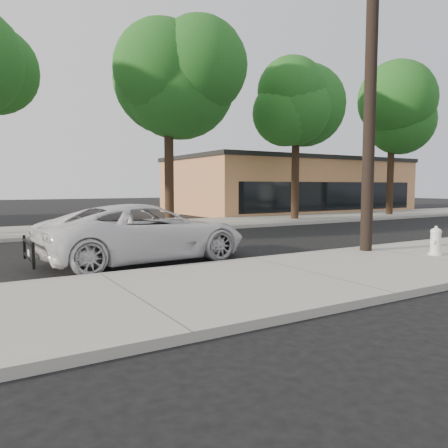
# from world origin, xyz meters

# --- Properties ---
(ground) EXTENTS (120.00, 120.00, 0.00)m
(ground) POSITION_xyz_m (0.00, 0.00, 0.00)
(ground) COLOR black
(ground) RESTS_ON ground
(near_sidewalk) EXTENTS (90.00, 4.40, 0.15)m
(near_sidewalk) POSITION_xyz_m (0.00, -4.30, 0.07)
(near_sidewalk) COLOR gray
(near_sidewalk) RESTS_ON ground
(far_sidewalk) EXTENTS (90.00, 5.00, 0.15)m
(far_sidewalk) POSITION_xyz_m (0.00, 8.50, 0.07)
(far_sidewalk) COLOR gray
(far_sidewalk) RESTS_ON ground
(curb_near) EXTENTS (90.00, 0.12, 0.16)m
(curb_near) POSITION_xyz_m (0.00, -2.10, 0.07)
(curb_near) COLOR #9E9B93
(curb_near) RESTS_ON ground
(building_main) EXTENTS (18.00, 10.00, 4.00)m
(building_main) POSITION_xyz_m (16.00, 16.00, 2.00)
(building_main) COLOR #AD7648
(building_main) RESTS_ON ground
(utility_pole) EXTENTS (1.40, 0.34, 9.00)m
(utility_pole) POSITION_xyz_m (3.60, -2.70, 4.70)
(utility_pole) COLOR black
(utility_pole) RESTS_ON near_sidewalk
(tree_c) EXTENTS (4.96, 4.80, 9.55)m
(tree_c) POSITION_xyz_m (2.22, 7.64, 6.91)
(tree_c) COLOR black
(tree_c) RESTS_ON far_sidewalk
(tree_d) EXTENTS (4.50, 4.35, 8.75)m
(tree_d) POSITION_xyz_m (10.20, 7.95, 6.37)
(tree_d) COLOR black
(tree_d) RESTS_ON far_sidewalk
(tree_e) EXTENTS (4.80, 4.65, 9.25)m
(tree_e) POSITION_xyz_m (18.21, 7.74, 6.70)
(tree_e) COLOR black
(tree_e) RESTS_ON far_sidewalk
(police_cruiser) EXTENTS (5.79, 3.05, 1.55)m
(police_cruiser) POSITION_xyz_m (-2.28, -0.31, 0.78)
(police_cruiser) COLOR silver
(police_cruiser) RESTS_ON ground
(fire_hydrant) EXTENTS (0.40, 0.36, 0.74)m
(fire_hydrant) POSITION_xyz_m (4.57, -4.25, 0.51)
(fire_hydrant) COLOR white
(fire_hydrant) RESTS_ON near_sidewalk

